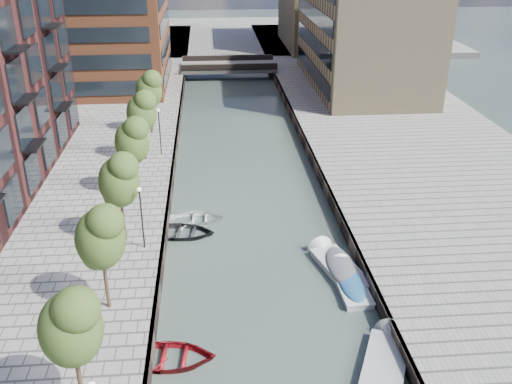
{
  "coord_description": "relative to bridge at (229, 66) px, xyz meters",
  "views": [
    {
      "loc": [
        -2.8,
        -7.3,
        19.37
      ],
      "look_at": [
        0.0,
        26.22,
        3.5
      ],
      "focal_mm": 40.0,
      "sensor_mm": 36.0,
      "label": 1
    }
  ],
  "objects": [
    {
      "name": "water",
      "position": [
        0.0,
        -32.0,
        -1.39
      ],
      "size": [
        300.0,
        300.0,
        0.0
      ],
      "primitive_type": "plane",
      "color": "#38473F",
      "rests_on": "ground"
    },
    {
      "name": "quay_right",
      "position": [
        16.0,
        -32.0,
        -0.89
      ],
      "size": [
        20.0,
        140.0,
        1.0
      ],
      "primitive_type": "cube",
      "color": "gray",
      "rests_on": "ground"
    },
    {
      "name": "quay_wall_left",
      "position": [
        -6.1,
        -32.0,
        -0.89
      ],
      "size": [
        0.25,
        140.0,
        1.0
      ],
      "primitive_type": "cube",
      "color": "#332823",
      "rests_on": "ground"
    },
    {
      "name": "quay_wall_right",
      "position": [
        6.1,
        -32.0,
        -0.89
      ],
      "size": [
        0.25,
        140.0,
        1.0
      ],
      "primitive_type": "cube",
      "color": "#332823",
      "rests_on": "ground"
    },
    {
      "name": "far_closure",
      "position": [
        0.0,
        28.0,
        -0.89
      ],
      "size": [
        80.0,
        40.0,
        1.0
      ],
      "primitive_type": "cube",
      "color": "gray",
      "rests_on": "ground"
    },
    {
      "name": "tan_block_near",
      "position": [
        16.0,
        -10.0,
        6.61
      ],
      "size": [
        12.0,
        25.0,
        14.0
      ],
      "primitive_type": "cube",
      "color": "#9B865F",
      "rests_on": "quay_right"
    },
    {
      "name": "bridge",
      "position": [
        0.0,
        0.0,
        0.0
      ],
      "size": [
        13.0,
        6.0,
        1.3
      ],
      "color": "gray",
      "rests_on": "ground"
    },
    {
      "name": "tree_1",
      "position": [
        -8.5,
        -61.0,
        3.92
      ],
      "size": [
        2.5,
        2.5,
        5.95
      ],
      "color": "#382619",
      "rests_on": "quay_left"
    },
    {
      "name": "tree_2",
      "position": [
        -8.5,
        -54.0,
        3.92
      ],
      "size": [
        2.5,
        2.5,
        5.95
      ],
      "color": "#382619",
      "rests_on": "quay_left"
    },
    {
      "name": "tree_3",
      "position": [
        -8.5,
        -47.0,
        3.92
      ],
      "size": [
        2.5,
        2.5,
        5.95
      ],
      "color": "#382619",
      "rests_on": "quay_left"
    },
    {
      "name": "tree_4",
      "position": [
        -8.5,
        -40.0,
        3.92
      ],
      "size": [
        2.5,
        2.5,
        5.95
      ],
      "color": "#382619",
      "rests_on": "quay_left"
    },
    {
      "name": "tree_5",
      "position": [
        -8.5,
        -33.0,
        3.92
      ],
      "size": [
        2.5,
        2.5,
        5.95
      ],
      "color": "#382619",
      "rests_on": "quay_left"
    },
    {
      "name": "tree_6",
      "position": [
        -8.5,
        -26.0,
        3.92
      ],
      "size": [
        2.5,
        2.5,
        5.95
      ],
      "color": "#382619",
      "rests_on": "quay_left"
    },
    {
      "name": "lamp_1",
      "position": [
        -7.2,
        -48.0,
        2.12
      ],
      "size": [
        0.24,
        0.24,
        4.12
      ],
      "color": "black",
      "rests_on": "quay_left"
    },
    {
      "name": "lamp_2",
      "position": [
        -7.2,
        -32.0,
        2.12
      ],
      "size": [
        0.24,
        0.24,
        4.12
      ],
      "color": "black",
      "rests_on": "quay_left"
    },
    {
      "name": "sloop_2",
      "position": [
        -5.24,
        -57.39,
        -1.39
      ],
      "size": [
        4.92,
        3.7,
        0.97
      ],
      "primitive_type": "imported",
      "rotation": [
        0.0,
        0.0,
        1.49
      ],
      "color": "maroon",
      "rests_on": "ground"
    },
    {
      "name": "sloop_3",
      "position": [
        -4.05,
        -42.91,
        -1.39
      ],
      "size": [
        4.07,
        2.93,
        0.84
      ],
      "primitive_type": "imported",
      "rotation": [
        0.0,
        0.0,
        1.58
      ],
      "color": "white",
      "rests_on": "ground"
    },
    {
      "name": "sloop_4",
      "position": [
        -5.03,
        -44.89,
        -1.39
      ],
      "size": [
        5.03,
        3.95,
        0.95
      ],
      "primitive_type": "imported",
      "rotation": [
        0.0,
        0.0,
        1.41
      ],
      "color": "#232326",
      "rests_on": "ground"
    },
    {
      "name": "motorboat_2",
      "position": [
        5.28,
        -58.38,
        -1.28
      ],
      "size": [
        3.95,
        5.82,
        1.84
      ],
      "color": "#B0B1AF",
      "rests_on": "ground"
    },
    {
      "name": "motorboat_3",
      "position": [
        5.01,
        -51.68,
        -1.2
      ],
      "size": [
        1.81,
        4.75,
        1.56
      ],
      "color": "silver",
      "rests_on": "ground"
    },
    {
      "name": "motorboat_4",
      "position": [
        4.67,
        -49.86,
        -1.17
      ],
      "size": [
        3.18,
        5.67,
        1.79
      ],
      "color": "silver",
      "rests_on": "ground"
    },
    {
      "name": "car",
      "position": [
        11.88,
        -5.8,
        0.2
      ],
      "size": [
        2.55,
        3.77,
        1.19
      ],
      "primitive_type": "imported",
      "rotation": [
        0.0,
        0.0,
        0.36
      ],
      "color": "#B6BABB",
      "rests_on": "quay_right"
    }
  ]
}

